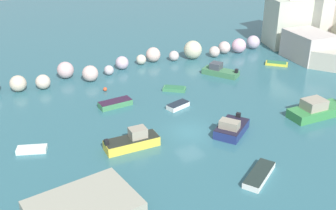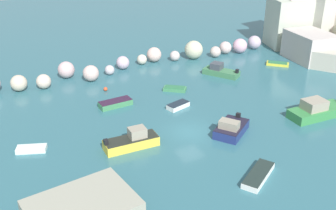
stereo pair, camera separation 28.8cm
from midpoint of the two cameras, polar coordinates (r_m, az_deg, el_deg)
cove_water at (r=40.51m, az=3.33°, el=-3.84°), size 160.00×160.00×0.00m
cliff_headland_right at (r=70.87m, az=21.85°, el=10.93°), size 19.59×21.42×11.83m
rock_breakwater at (r=56.92m, az=-4.23°, el=6.13°), size 43.80×5.15×2.71m
stone_dock at (r=31.07m, az=-11.75°, el=-13.74°), size 8.22×6.40×0.81m
channel_buoy at (r=50.24m, az=-8.61°, el=2.24°), size 0.49×0.49×0.49m
moored_boat_0 at (r=37.81m, az=-4.85°, el=-5.05°), size 5.13×1.91×1.87m
moored_boat_1 at (r=34.60m, az=12.82°, el=-9.58°), size 4.36×3.39×0.55m
moored_boat_2 at (r=40.41m, az=9.06°, el=-3.24°), size 4.71×4.27×1.72m
moored_boat_3 at (r=45.31m, az=1.61°, el=-0.06°), size 2.82×1.85×0.58m
moored_boat_4 at (r=46.05m, az=20.34°, el=-0.71°), size 6.56×2.70×2.03m
moored_boat_6 at (r=46.05m, az=-7.21°, el=0.25°), size 3.79×1.66×0.69m
moored_boat_7 at (r=55.05m, az=7.52°, el=4.74°), size 4.06×5.02×1.62m
moored_boat_8 at (r=49.86m, az=1.12°, el=2.31°), size 2.98×2.76×0.45m
moored_boat_9 at (r=60.49m, az=15.28°, el=5.61°), size 3.15×3.12×0.43m
moored_boat_11 at (r=39.28m, az=-18.42°, el=-5.87°), size 2.90×2.01×0.44m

